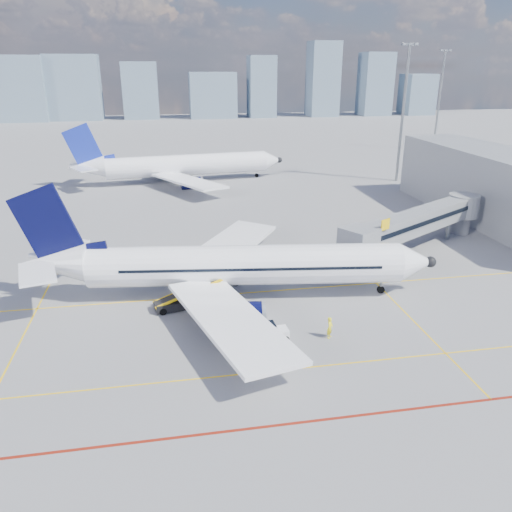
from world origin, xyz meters
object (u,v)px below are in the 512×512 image
Objects in this scene: ramp_worker at (330,328)px; baggage_tug at (273,332)px; second_aircraft at (179,166)px; main_aircraft at (228,266)px; belt_loader at (182,301)px; cargo_dolly at (240,338)px.

baggage_tug is at bearing 124.17° from ramp_worker.
second_aircraft is 64.10m from ramp_worker.
belt_loader is at bearing -151.07° from main_aircraft.
baggage_tug is at bearing -91.49° from second_aircraft.
main_aircraft reaches higher than ramp_worker.
main_aircraft is 5.62m from belt_loader.
baggage_tug is 1.29× the size of ramp_worker.
baggage_tug is at bearing -0.94° from cargo_dolly.
second_aircraft is 63.70m from cargo_dolly.
second_aircraft reaches higher than belt_loader.
main_aircraft is 21.44× the size of ramp_worker.
second_aircraft is 6.14× the size of belt_loader.
main_aircraft is at bearing 101.66° from baggage_tug.
belt_loader is (-1.67, -55.45, -2.51)m from second_aircraft.
cargo_dolly is at bearing 131.68° from ramp_worker.
main_aircraft is 5.94× the size of belt_loader.
second_aircraft is 22.20× the size of ramp_worker.
cargo_dolly is at bearing -72.97° from belt_loader.
belt_loader is at bearing 96.00° from ramp_worker.
cargo_dolly is 9.26m from belt_loader.
main_aircraft is at bearing 72.00° from cargo_dolly.
main_aircraft reaches higher than belt_loader.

